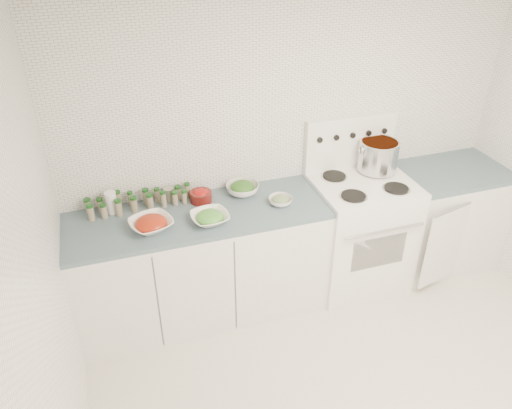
% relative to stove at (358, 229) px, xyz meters
% --- Properties ---
extents(floor, '(3.50, 3.50, 0.00)m').
position_rel_stove_xyz_m(floor, '(-0.48, -1.19, -0.50)').
color(floor, beige).
rests_on(floor, ground).
extents(room_walls, '(3.54, 3.04, 2.52)m').
position_rel_stove_xyz_m(room_walls, '(-0.48, -1.19, 1.06)').
color(room_walls, white).
rests_on(room_walls, ground).
extents(counter_left, '(1.85, 0.62, 0.90)m').
position_rel_stove_xyz_m(counter_left, '(-1.30, 0.00, -0.05)').
color(counter_left, white).
rests_on(counter_left, ground).
extents(stove, '(0.76, 0.70, 1.36)m').
position_rel_stove_xyz_m(stove, '(0.00, 0.00, 0.00)').
color(stove, white).
rests_on(stove, ground).
extents(counter_right, '(0.89, 0.72, 0.90)m').
position_rel_stove_xyz_m(counter_right, '(0.82, 0.00, -0.05)').
color(counter_right, white).
rests_on(counter_right, ground).
extents(stock_pot, '(0.33, 0.31, 0.24)m').
position_rel_stove_xyz_m(stock_pot, '(0.19, 0.14, 0.58)').
color(stock_pot, silver).
rests_on(stock_pot, stove).
extents(bowl_tomato, '(0.35, 0.35, 0.09)m').
position_rel_stove_xyz_m(bowl_tomato, '(-1.64, -0.08, 0.44)').
color(bowl_tomato, white).
rests_on(bowl_tomato, counter_left).
extents(bowl_snowpea, '(0.28, 0.28, 0.09)m').
position_rel_stove_xyz_m(bowl_snowpea, '(-1.25, -0.12, 0.44)').
color(bowl_snowpea, white).
rests_on(bowl_snowpea, counter_left).
extents(bowl_broccoli, '(0.29, 0.29, 0.10)m').
position_rel_stove_xyz_m(bowl_broccoli, '(-0.92, 0.18, 0.45)').
color(bowl_broccoli, white).
rests_on(bowl_broccoli, counter_left).
extents(bowl_zucchini, '(0.21, 0.21, 0.07)m').
position_rel_stove_xyz_m(bowl_zucchini, '(-0.70, -0.05, 0.44)').
color(bowl_zucchini, white).
rests_on(bowl_zucchini, counter_left).
extents(bowl_pepper, '(0.16, 0.16, 0.10)m').
position_rel_stove_xyz_m(bowl_pepper, '(-1.24, 0.17, 0.45)').
color(bowl_pepper, '#57120F').
rests_on(bowl_pepper, counter_left).
extents(salt_canister, '(0.11, 0.11, 0.16)m').
position_rel_stove_xyz_m(salt_canister, '(-1.87, 0.22, 0.48)').
color(salt_canister, white).
rests_on(salt_canister, counter_left).
extents(tin_can, '(0.09, 0.09, 0.10)m').
position_rel_stove_xyz_m(tin_can, '(-1.47, 0.25, 0.45)').
color(tin_can, gray).
rests_on(tin_can, counter_left).
extents(spice_cluster, '(0.75, 0.15, 0.14)m').
position_rel_stove_xyz_m(spice_cluster, '(-1.70, 0.21, 0.46)').
color(spice_cluster, gray).
rests_on(spice_cluster, counter_left).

